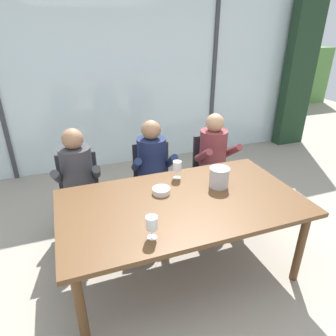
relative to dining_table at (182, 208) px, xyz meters
name	(u,v)px	position (x,y,z in m)	size (l,w,h in m)	color
ground	(150,212)	(0.00, 1.00, -0.69)	(14.00, 14.00, 0.00)	#9E9384
window_glass_panel	(117,84)	(0.00, 2.62, 0.61)	(7.25, 0.03, 2.60)	silver
window_mullion_right	(213,78)	(1.63, 2.60, 0.61)	(0.06, 0.06, 2.60)	#38383D
hillside_vineyard	(92,83)	(0.00, 6.01, 0.08)	(13.25, 2.40, 1.54)	#568942
curtain_heavy_drape	(299,74)	(3.27, 2.44, 0.61)	(0.56, 0.20, 2.60)	#1E3823
dining_table	(182,208)	(0.00, 0.00, 0.00)	(2.05, 1.13, 0.76)	brown
chair_near_curtain	(79,188)	(-0.79, 0.97, -0.17)	(0.47, 0.47, 0.88)	#232328
chair_left_of_center	(152,175)	(0.04, 0.99, -0.17)	(0.50, 0.50, 0.88)	#232328
chair_center	(211,165)	(0.82, 1.00, -0.17)	(0.47, 0.47, 0.88)	#232328
person_charcoal_jacket	(78,179)	(-0.79, 0.84, 0.00)	(0.48, 0.63, 1.20)	#38383D
person_navy_polo	(153,168)	(0.01, 0.84, 0.00)	(0.49, 0.63, 1.20)	#192347
person_maroon_top	(216,158)	(0.78, 0.84, 0.00)	(0.46, 0.61, 1.20)	brown
ice_bucket_primary	(219,177)	(0.41, 0.12, 0.17)	(0.19, 0.19, 0.19)	#B7B7BC
tasting_bowl	(161,191)	(-0.12, 0.18, 0.09)	(0.16, 0.16, 0.05)	silver
wine_glass_by_left_taster	(152,224)	(-0.38, -0.37, 0.19)	(0.08, 0.08, 0.17)	silver
wine_glass_near_bucket	(177,167)	(0.11, 0.41, 0.19)	(0.08, 0.08, 0.17)	silver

